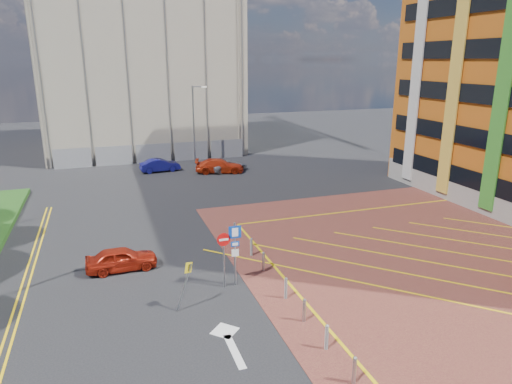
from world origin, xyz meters
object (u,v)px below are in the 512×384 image
lamp_back (194,122)px  sign_cluster (231,248)px  car_blue_back (160,165)px  car_silver_back (228,166)px  warning_sign (186,280)px  car_red_back (220,166)px  car_red_left (122,259)px

lamp_back → sign_cluster: bearing=-98.0°
lamp_back → sign_cluster: size_ratio=2.50×
car_blue_back → car_silver_back: bearing=-112.4°
sign_cluster → warning_sign: bearing=-148.4°
lamp_back → car_red_back: (1.39, -4.54, -3.69)m
lamp_back → warning_sign: 29.33m
car_red_left → car_red_back: (10.06, 18.95, 0.06)m
car_red_back → warning_sign: bearing=176.5°
warning_sign → sign_cluster: bearing=31.6°
car_red_left → car_blue_back: 21.75m
lamp_back → car_silver_back: size_ratio=2.04×
warning_sign → car_red_left: size_ratio=0.63×
sign_cluster → car_blue_back: 24.80m
car_red_left → car_silver_back: size_ratio=0.91×
sign_cluster → warning_sign: sign_cluster is taller
sign_cluster → car_silver_back: bearing=75.0°
sign_cluster → car_red_left: sign_cluster is taller
car_red_left → car_silver_back: 22.23m
car_blue_back → lamp_back: bearing=-66.1°
lamp_back → car_blue_back: (-4.00, -2.25, -3.73)m
sign_cluster → lamp_back: bearing=82.0°
car_red_left → warning_sign: bearing=-155.6°
car_red_back → sign_cluster: bearing=-178.9°
sign_cluster → car_red_back: bearing=77.0°
lamp_back → car_red_left: (-8.67, -23.49, -3.75)m
car_blue_back → car_red_left: bearing=162.1°
car_silver_back → car_red_back: bearing=95.2°
car_red_left → car_blue_back: car_blue_back is taller
car_red_left → car_red_back: size_ratio=0.77×
car_blue_back → car_red_back: bearing=-118.5°
warning_sign → lamp_back: bearing=77.7°
warning_sign → car_red_back: (7.60, 23.97, -0.76)m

